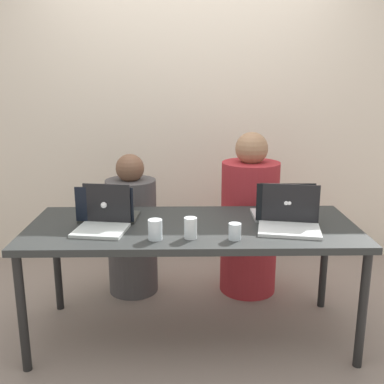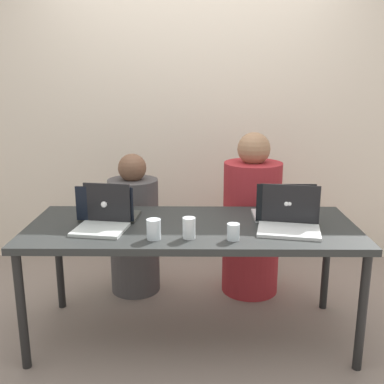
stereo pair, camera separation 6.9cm
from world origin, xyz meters
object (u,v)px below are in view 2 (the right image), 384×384
person_on_right (251,223)px  water_glass_left (154,231)px  person_on_left (134,231)px  laptop_back_left (108,212)px  laptop_front_right (289,221)px  water_glass_right (233,233)px  laptop_front_left (103,219)px  water_glass_center (189,229)px  laptop_back_right (283,211)px

person_on_right → water_glass_left: 1.10m
person_on_left → laptop_back_left: (-0.08, -0.52, 0.31)m
laptop_front_right → water_glass_right: 0.37m
laptop_front_left → water_glass_center: laptop_front_left is taller
laptop_back_left → person_on_right: bearing=-147.0°
person_on_left → water_glass_right: bearing=131.9°
laptop_front_left → laptop_back_right: bearing=18.0°
person_on_left → water_glass_left: person_on_left is taller
laptop_front_right → laptop_front_left: laptop_front_left is taller
water_glass_right → laptop_front_right: bearing=26.8°
laptop_back_left → laptop_front_left: 0.17m
person_on_left → person_on_right: 0.87m
person_on_right → water_glass_right: person_on_right is taller
laptop_front_right → water_glass_center: laptop_front_right is taller
laptop_back_left → water_glass_right: (0.73, -0.35, -0.01)m
laptop_front_right → water_glass_right: laptop_front_right is taller
laptop_back_left → water_glass_right: bearing=158.6°
water_glass_right → water_glass_center: size_ratio=0.78×
water_glass_right → person_on_right: bearing=76.5°
person_on_right → water_glass_right: bearing=60.5°
laptop_front_right → laptop_back_right: (0.00, 0.19, -0.00)m
laptop_back_left → water_glass_right: 0.81m
water_glass_left → water_glass_center: size_ratio=0.96×
laptop_front_right → water_glass_left: bearing=-157.2°
person_on_left → water_glass_left: 0.94m
laptop_front_right → water_glass_center: size_ratio=3.36×
person_on_left → water_glass_right: size_ratio=11.69×
laptop_back_left → laptop_front_left: size_ratio=1.14×
person_on_right → laptop_front_left: 1.19m
laptop_back_left → laptop_front_left: (-0.00, -0.17, 0.00)m
laptop_back_right → laptop_front_left: bearing=10.1°
laptop_back_right → water_glass_right: 0.49m
laptop_back_right → water_glass_center: bearing=31.2°
water_glass_center → laptop_front_right: bearing=14.1°
water_glass_left → laptop_front_left: bearing=150.8°
person_on_left → laptop_front_right: bearing=149.5°
laptop_back_left → water_glass_left: size_ratio=3.27×
water_glass_right → person_on_left: bearing=127.0°
laptop_front_right → water_glass_left: 0.77m
person_on_left → laptop_back_right: bearing=157.6°
laptop_front_right → laptop_back_right: size_ratio=1.10×
laptop_back_right → laptop_front_left: 1.08m
water_glass_right → laptop_back_left: bearing=154.6°
person_on_right → person_on_left: bearing=-16.0°
person_on_left → laptop_front_left: 0.76m
laptop_back_left → laptop_back_right: laptop_back_right is taller
laptop_front_left → water_glass_right: bearing=-5.4°
person_on_left → person_on_right: person_on_right is taller
water_glass_center → person_on_right: bearing=62.2°
water_glass_center → laptop_front_left: bearing=162.5°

